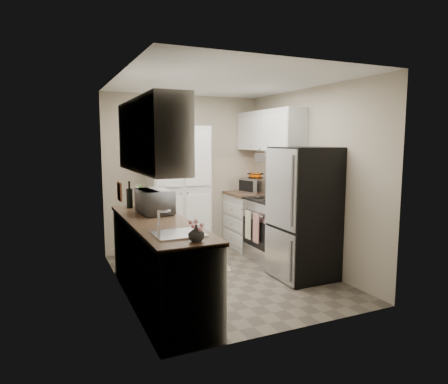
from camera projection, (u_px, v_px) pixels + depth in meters
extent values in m
plane|color=#665B4C|center=(225.00, 277.00, 5.24)|extent=(3.20, 3.20, 0.00)
cube|color=beige|center=(184.00, 173.00, 6.52)|extent=(2.60, 0.04, 2.50)
cube|color=beige|center=(297.00, 199.00, 3.63)|extent=(2.60, 0.04, 2.50)
cube|color=beige|center=(121.00, 187.00, 4.55)|extent=(0.04, 3.20, 2.50)
cube|color=beige|center=(309.00, 179.00, 5.61)|extent=(0.04, 3.20, 2.50)
cube|color=white|center=(225.00, 82.00, 4.92)|extent=(2.60, 3.20, 0.04)
cube|color=silver|center=(150.00, 136.00, 3.87)|extent=(0.33, 1.60, 0.70)
cube|color=silver|center=(269.00, 133.00, 6.19)|extent=(0.33, 1.55, 0.58)
cube|color=#99999E|center=(280.00, 158.00, 5.83)|extent=(0.45, 0.76, 0.13)
cube|color=#B7B7BC|center=(178.00, 234.00, 3.68)|extent=(0.45, 0.40, 0.02)
cube|color=brown|center=(119.00, 191.00, 4.75)|extent=(0.02, 0.22, 0.22)
cube|color=silver|center=(178.00, 191.00, 6.22)|extent=(0.90, 0.55, 2.00)
cube|color=silver|center=(159.00, 263.00, 4.39)|extent=(0.60, 2.30, 0.88)
cube|color=brown|center=(158.00, 222.00, 4.33)|extent=(0.63, 2.33, 0.04)
cube|color=silver|center=(249.00, 221.00, 6.66)|extent=(0.60, 0.80, 0.88)
cube|color=brown|center=(250.00, 194.00, 6.60)|extent=(0.63, 0.83, 0.04)
cube|color=#B7B7BC|center=(273.00, 231.00, 5.93)|extent=(0.64, 0.76, 0.90)
cube|color=black|center=(274.00, 200.00, 5.87)|extent=(0.66, 0.78, 0.03)
cube|color=black|center=(290.00, 192.00, 5.97)|extent=(0.06, 0.76, 0.22)
cube|color=#D58E8A|center=(256.00, 228.00, 5.64)|extent=(0.01, 0.16, 0.42)
cube|color=beige|center=(248.00, 225.00, 5.86)|extent=(0.01, 0.16, 0.42)
cube|color=#B7B7BC|center=(304.00, 213.00, 5.14)|extent=(0.70, 0.72, 1.70)
imported|color=silver|center=(155.00, 202.00, 4.72)|extent=(0.39, 0.54, 0.29)
cylinder|color=black|center=(130.00, 196.00, 5.10)|extent=(0.08, 0.08, 0.32)
imported|color=silver|center=(196.00, 233.00, 3.42)|extent=(0.18, 0.18, 0.15)
cube|color=#4E913D|center=(141.00, 196.00, 5.14)|extent=(0.03, 0.23, 0.29)
cube|color=#A5A4A9|center=(255.00, 186.00, 6.56)|extent=(0.44, 0.50, 0.25)
cube|color=tan|center=(207.00, 263.00, 5.83)|extent=(0.79, 1.01, 0.01)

